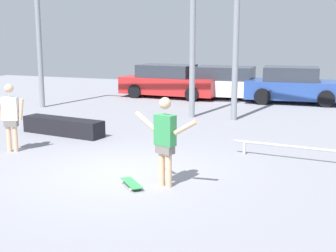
% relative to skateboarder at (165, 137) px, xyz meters
% --- Properties ---
extents(ground_plane, '(36.00, 36.00, 0.00)m').
position_rel_skateboarder_xyz_m(ground_plane, '(-1.13, 0.48, -0.96)').
color(ground_plane, gray).
extents(skateboarder, '(1.42, 0.52, 1.71)m').
position_rel_skateboarder_xyz_m(skateboarder, '(0.00, 0.00, 0.00)').
color(skateboarder, '#DBAD89').
rests_on(skateboarder, ground_plane).
extents(skateboard, '(0.67, 0.68, 0.08)m').
position_rel_skateboarder_xyz_m(skateboard, '(-0.59, -0.25, -0.89)').
color(skateboard, '#338C4C').
rests_on(skateboard, ground_plane).
extents(grind_box, '(2.63, 0.89, 0.48)m').
position_rel_skateboarder_xyz_m(grind_box, '(-4.42, 3.25, -0.72)').
color(grind_box, black).
rests_on(grind_box, ground_plane).
extents(grind_rail, '(2.89, 0.32, 0.34)m').
position_rel_skateboarder_xyz_m(grind_rail, '(2.09, 2.80, -0.68)').
color(grind_rail, '#B7BABF').
rests_on(grind_rail, ground_plane).
extents(canopy_support_left, '(6.40, 0.20, 5.86)m').
position_rel_skateboarder_xyz_m(canopy_support_left, '(-4.97, 7.30, 2.70)').
color(canopy_support_left, gray).
rests_on(canopy_support_left, ground_plane).
extents(parked_car_red, '(4.48, 2.02, 1.47)m').
position_rel_skateboarder_xyz_m(parked_car_red, '(-4.45, 11.83, -0.25)').
color(parked_car_red, red).
rests_on(parked_car_red, ground_plane).
extents(parked_car_white, '(4.60, 2.16, 1.42)m').
position_rel_skateboarder_xyz_m(parked_car_white, '(-1.87, 12.34, -0.27)').
color(parked_car_white, white).
rests_on(parked_car_white, ground_plane).
extents(parked_car_blue, '(4.14, 2.29, 1.50)m').
position_rel_skateboarder_xyz_m(parked_car_blue, '(1.01, 12.07, -0.24)').
color(parked_car_blue, '#284793').
rests_on(parked_car_blue, ground_plane).
extents(bystander, '(0.68, 0.32, 1.67)m').
position_rel_skateboarder_xyz_m(bystander, '(-4.48, 1.13, -0.03)').
color(bystander, '#DBAD89').
rests_on(bystander, ground_plane).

